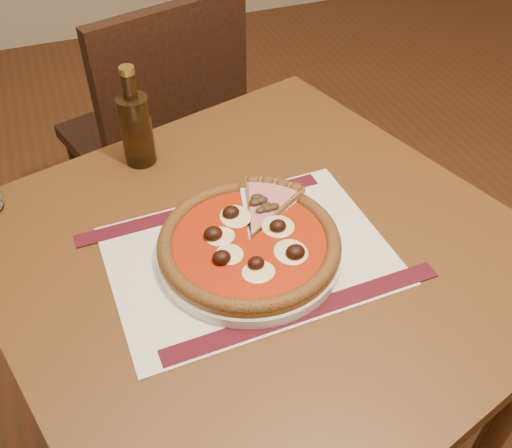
{
  "coord_description": "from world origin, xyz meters",
  "views": [
    {
      "loc": [
        -0.4,
        -0.19,
        1.4
      ],
      "look_at": [
        -0.17,
        0.43,
        0.78
      ],
      "focal_mm": 40.0,
      "sensor_mm": 36.0,
      "label": 1
    }
  ],
  "objects_px": {
    "plate": "(249,251)",
    "table": "(260,287)",
    "chair_far": "(161,129)",
    "pizza": "(249,242)",
    "bottle": "(136,127)"
  },
  "relations": [
    {
      "from": "table",
      "to": "chair_far",
      "type": "bearing_deg",
      "value": 90.39
    },
    {
      "from": "chair_far",
      "to": "plate",
      "type": "height_order",
      "value": "chair_far"
    },
    {
      "from": "table",
      "to": "plate",
      "type": "distance_m",
      "value": 0.12
    },
    {
      "from": "pizza",
      "to": "bottle",
      "type": "distance_m",
      "value": 0.33
    },
    {
      "from": "pizza",
      "to": "bottle",
      "type": "xyz_separation_m",
      "value": [
        -0.1,
        0.31,
        0.04
      ]
    },
    {
      "from": "bottle",
      "to": "chair_far",
      "type": "bearing_deg",
      "value": 75.19
    },
    {
      "from": "plate",
      "to": "table",
      "type": "bearing_deg",
      "value": 31.98
    },
    {
      "from": "plate",
      "to": "bottle",
      "type": "height_order",
      "value": "bottle"
    },
    {
      "from": "chair_far",
      "to": "bottle",
      "type": "relative_size",
      "value": 4.59
    },
    {
      "from": "table",
      "to": "pizza",
      "type": "distance_m",
      "value": 0.14
    },
    {
      "from": "pizza",
      "to": "bottle",
      "type": "relative_size",
      "value": 1.47
    },
    {
      "from": "table",
      "to": "pizza",
      "type": "height_order",
      "value": "pizza"
    },
    {
      "from": "chair_far",
      "to": "pizza",
      "type": "height_order",
      "value": "chair_far"
    },
    {
      "from": "chair_far",
      "to": "pizza",
      "type": "relative_size",
      "value": 3.13
    },
    {
      "from": "plate",
      "to": "bottle",
      "type": "bearing_deg",
      "value": 108.68
    }
  ]
}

